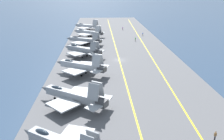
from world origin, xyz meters
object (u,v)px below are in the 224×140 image
Objects in this scene: parked_jet_sixth at (84,40)px; crew_brown_vest at (215,135)px; parked_jet_seventh at (88,32)px; parked_jet_eighth at (87,26)px; crew_purple_vest at (123,28)px; parked_jet_third at (73,95)px; crew_blue_vest at (143,34)px; parked_jet_fourth at (81,66)px; crew_green_vest at (135,39)px; parked_jet_fifth at (82,50)px.

crew_brown_vest is at bearing -159.87° from parked_jet_sixth.
crew_brown_vest is at bearing -164.24° from parked_jet_seventh.
crew_purple_vest is (0.45, -20.41, -1.57)m from parked_jet_eighth.
crew_blue_vest is at bearing -21.17° from parked_jet_third.
parked_jet_seventh is 9.51× the size of crew_purple_vest.
parked_jet_eighth reaches higher than parked_jet_third.
parked_jet_fourth is at bearing 152.96° from crew_blue_vest.
parked_jet_fourth is 9.36× the size of crew_green_vest.
crew_brown_vest is (-85.49, -24.13, -1.37)m from parked_jet_seventh.
parked_jet_eighth is at bearing 0.30° from parked_jet_sixth.
parked_jet_fourth is 8.96× the size of crew_blue_vest.
parked_jet_eighth reaches higher than crew_blue_vest.
parked_jet_seventh reaches higher than crew_blue_vest.
crew_brown_vest is 1.05× the size of crew_green_vest.
crew_brown_vest is 74.98m from crew_green_vest.
crew_purple_vest is (53.70, -19.84, -1.70)m from parked_jet_fifth.
parked_jet_sixth reaches higher than crew_blue_vest.
crew_brown_vest is at bearing -177.19° from crew_purple_vest.
parked_jet_fourth is at bearing 152.41° from crew_green_vest.
parked_jet_fifth is 8.59× the size of crew_brown_vest.
crew_blue_vest is at bearing -58.33° from parked_jet_sixth.
crew_blue_vest is (73.04, -28.28, -1.29)m from parked_jet_third.
parked_jet_fourth is 48.03m from crew_green_vest.
parked_jet_fifth reaches higher than crew_green_vest.
parked_jet_fifth reaches higher than crew_blue_vest.
parked_jet_eighth reaches higher than crew_green_vest.
parked_jet_fourth reaches higher than parked_jet_seventh.
parked_jet_sixth is at bearing 175.73° from parked_jet_seventh.
parked_jet_eighth is 9.34× the size of crew_green_vest.
parked_jet_fourth is at bearing 36.90° from crew_brown_vest.
parked_jet_seventh is (34.97, -0.83, -0.28)m from parked_jet_fifth.
parked_jet_fourth reaches higher than parked_jet_eighth.
parked_jet_third is at bearing -179.52° from parked_jet_eighth.
parked_jet_fifth is 18.64m from parked_jet_sixth.
crew_blue_vest is at bearing -120.08° from parked_jet_eighth.
parked_jet_seventh is 24.46m from crew_green_vest.
crew_purple_vest is at bearing 5.89° from crew_green_vest.
parked_jet_fourth is at bearing -178.42° from parked_jet_sixth.
parked_jet_fifth is 9.00× the size of crew_green_vest.
parked_jet_eighth is 8.95× the size of crew_blue_vest.
parked_jet_fifth is at bearing 159.72° from crew_purple_vest.
crew_blue_vest reaches higher than crew_green_vest.
parked_jet_third is 71.58m from parked_jet_seventh.
parked_jet_eighth is at bearing 59.92° from crew_blue_vest.
crew_green_vest is at bearing 154.97° from crew_blue_vest.
parked_jet_seventh is at bearing -1.36° from parked_jet_fifth.
crew_brown_vest is 1.00× the size of crew_blue_vest.
crew_purple_vest is at bearing -12.28° from parked_jet_third.
crew_green_vest is (61.03, -22.68, -1.34)m from parked_jet_third.
parked_jet_eighth is 20.48m from crew_purple_vest.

